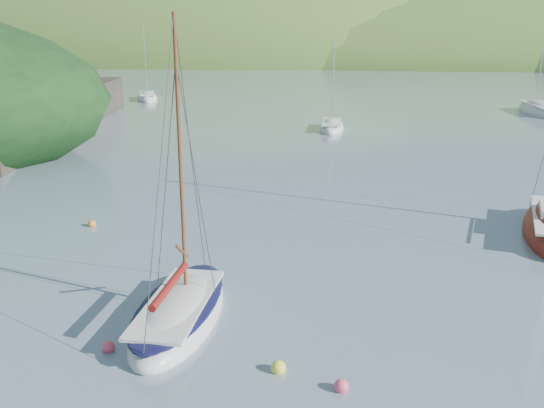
% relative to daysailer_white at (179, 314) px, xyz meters
% --- Properties ---
extents(ground, '(700.00, 700.00, 0.00)m').
position_rel_daysailer_white_xyz_m(ground, '(3.84, -1.85, -0.23)').
color(ground, slate).
rests_on(ground, ground).
extents(shoreline_hills, '(690.00, 135.00, 56.00)m').
position_rel_daysailer_white_xyz_m(shoreline_hills, '(-5.83, 170.57, -0.23)').
color(shoreline_hills, '#3D6426').
rests_on(shoreline_hills, ground).
extents(daysailer_white, '(2.60, 6.85, 10.47)m').
position_rel_daysailer_white_xyz_m(daysailer_white, '(0.00, 0.00, 0.00)').
color(daysailer_white, silver).
rests_on(daysailer_white, ground).
extents(distant_sloop_a, '(2.44, 6.35, 8.95)m').
position_rel_daysailer_white_xyz_m(distant_sloop_a, '(2.12, 38.60, -0.07)').
color(distant_sloop_a, silver).
rests_on(distant_sloop_a, ground).
extents(distant_sloop_b, '(4.24, 9.41, 12.98)m').
position_rel_daysailer_white_xyz_m(distant_sloop_b, '(23.71, 52.86, -0.02)').
color(distant_sloop_b, silver).
rests_on(distant_sloop_b, ground).
extents(distant_sloop_c, '(5.01, 7.55, 10.18)m').
position_rel_daysailer_white_xyz_m(distant_sloop_c, '(-23.06, 57.68, -0.06)').
color(distant_sloop_c, silver).
rests_on(distant_sloop_c, ground).
extents(mooring_buoys, '(26.22, 12.12, 0.44)m').
position_rel_daysailer_white_xyz_m(mooring_buoys, '(4.99, 1.48, -0.11)').
color(mooring_buoys, '#F2F238').
rests_on(mooring_buoys, ground).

